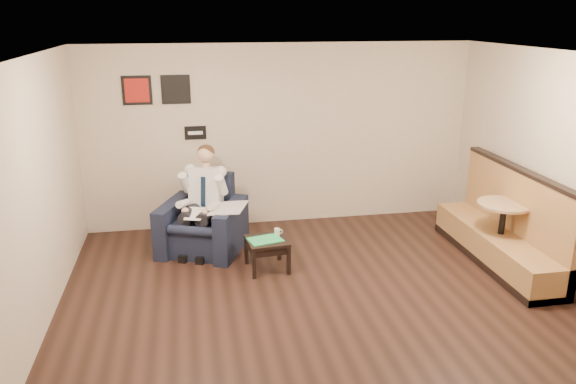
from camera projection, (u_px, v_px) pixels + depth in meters
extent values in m
plane|color=black|center=(326.00, 314.00, 6.29)|extent=(6.00, 6.00, 0.00)
cube|color=beige|center=(281.00, 136.00, 8.67)|extent=(6.00, 0.02, 2.80)
cube|color=beige|center=(465.00, 363.00, 3.05)|extent=(6.00, 0.02, 2.80)
cube|color=beige|center=(23.00, 212.00, 5.35)|extent=(0.02, 6.00, 2.80)
cube|color=white|center=(332.00, 58.00, 5.43)|extent=(6.00, 6.00, 0.02)
cube|color=black|center=(195.00, 133.00, 8.40)|extent=(0.32, 0.02, 0.20)
cube|color=#A81B14|center=(137.00, 90.00, 8.07)|extent=(0.42, 0.03, 0.42)
cube|color=black|center=(176.00, 89.00, 8.16)|extent=(0.42, 0.03, 0.42)
cube|color=black|center=(202.00, 216.00, 7.83)|extent=(1.38, 1.38, 1.02)
cube|color=white|center=(195.00, 214.00, 7.57)|extent=(0.33, 0.39, 0.01)
cube|color=silver|center=(228.00, 208.00, 7.59)|extent=(0.60, 0.67, 0.01)
cube|color=black|center=(267.00, 254.00, 7.32)|extent=(0.56, 0.56, 0.42)
cube|color=#2AD369|center=(265.00, 240.00, 7.23)|extent=(0.48, 0.39, 0.01)
cylinder|color=white|center=(277.00, 232.00, 7.39)|extent=(0.08, 0.08, 0.09)
cube|color=black|center=(268.00, 234.00, 7.41)|extent=(0.13, 0.07, 0.01)
cube|color=#9F6F3D|center=(500.00, 217.00, 7.42)|extent=(0.59, 2.48, 1.27)
cylinder|color=tan|center=(501.00, 234.00, 7.42)|extent=(0.78, 0.78, 0.85)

